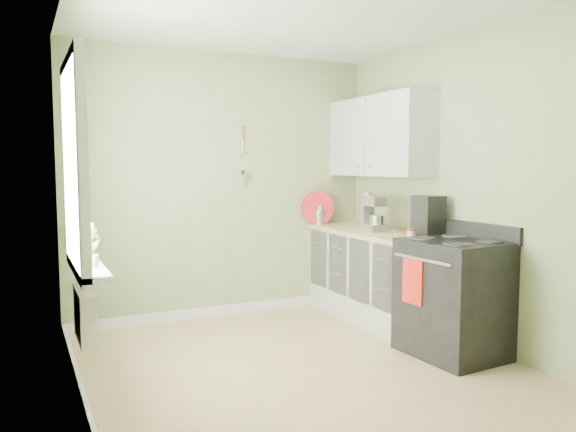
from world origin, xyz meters
name	(u,v)px	position (x,y,z in m)	size (l,w,h in m)	color
floor	(305,372)	(0.00, 0.00, -0.01)	(3.20, 3.60, 0.02)	tan
ceiling	(306,4)	(0.00, 0.00, 2.71)	(3.20, 3.60, 0.02)	white
wall_back	(224,186)	(0.00, 1.81, 1.35)	(3.20, 0.02, 2.70)	#8B9968
wall_left	(73,199)	(-1.61, 0.00, 1.35)	(0.02, 3.60, 2.70)	#8B9968
wall_right	(470,189)	(1.61, 0.00, 1.35)	(0.02, 3.60, 2.70)	#8B9968
base_cabinets	(373,276)	(1.30, 1.00, 0.43)	(0.60, 1.60, 0.87)	silver
countertop	(373,232)	(1.29, 1.00, 0.89)	(0.64, 1.60, 0.04)	tan
upper_cabinets	(379,137)	(1.43, 1.10, 1.85)	(0.35, 1.40, 0.80)	silver
window	(72,166)	(-1.58, 0.30, 1.55)	(0.06, 1.14, 1.44)	white
window_sill	(87,266)	(-1.51, 0.30, 0.88)	(0.18, 1.14, 0.04)	white
radiator	(85,315)	(-1.54, 0.25, 0.55)	(0.12, 0.50, 0.35)	white
wall_utensils	(243,165)	(0.20, 1.78, 1.56)	(0.02, 0.14, 0.58)	tan
stove	(454,297)	(1.28, -0.20, 0.48)	(0.73, 0.81, 1.08)	black
stand_mixer	(373,215)	(1.24, 0.91, 1.07)	(0.23, 0.34, 0.39)	#B2B2B7
kettle	(320,215)	(1.08, 1.72, 1.01)	(0.20, 0.12, 0.21)	silver
coffee_maker	(428,218)	(1.40, 0.30, 1.09)	(0.22, 0.24, 0.38)	black
red_tray	(317,208)	(1.05, 1.72, 1.09)	(0.36, 0.36, 0.02)	red
jar	(411,234)	(1.22, 0.30, 0.95)	(0.08, 0.08, 0.08)	beige
plant_a	(92,245)	(-1.50, 0.08, 1.04)	(0.15, 0.10, 0.29)	#498034
plant_b	(86,241)	(-1.50, 0.40, 1.04)	(0.15, 0.12, 0.27)	#498034
plant_c	(82,234)	(-1.50, 0.68, 1.05)	(0.17, 0.17, 0.30)	#498034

